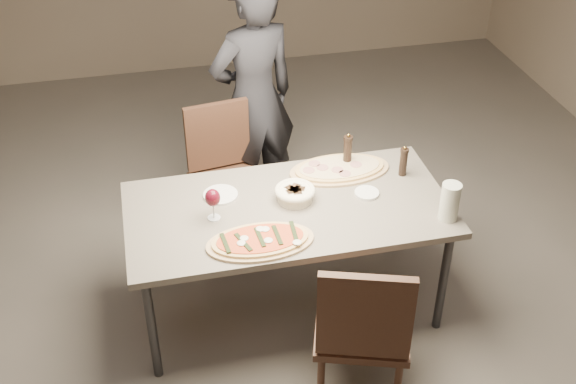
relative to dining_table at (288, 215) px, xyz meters
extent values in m
plane|color=#5F5952|center=(0.00, 0.00, -0.69)|extent=(7.00, 7.00, 0.00)
cube|color=slate|center=(0.00, 0.00, 0.04)|extent=(1.80, 0.90, 0.04)
cylinder|color=#333335|center=(-0.82, -0.37, -0.34)|extent=(0.05, 0.05, 0.71)
cylinder|color=#333335|center=(0.82, -0.37, -0.34)|extent=(0.05, 0.05, 0.71)
cylinder|color=#333335|center=(-0.82, 0.37, -0.34)|extent=(0.05, 0.05, 0.71)
cylinder|color=#333335|center=(0.82, 0.37, -0.34)|extent=(0.05, 0.05, 0.71)
ellipsoid|color=white|center=(-0.29, -0.27, 0.10)|extent=(0.05, 0.05, 0.01)
ellipsoid|color=white|center=(-0.31, -0.30, 0.10)|extent=(0.05, 0.05, 0.01)
ellipsoid|color=white|center=(-0.03, -0.36, 0.10)|extent=(0.05, 0.05, 0.01)
ellipsoid|color=white|center=(-0.17, -0.21, 0.10)|extent=(0.05, 0.05, 0.01)
ellipsoid|color=white|center=(-0.18, -0.31, 0.10)|extent=(0.05, 0.05, 0.01)
ellipsoid|color=white|center=(-0.20, -0.21, 0.10)|extent=(0.05, 0.05, 0.01)
cube|color=black|center=(-0.40, -0.28, 0.09)|extent=(0.04, 0.16, 0.01)
cube|color=black|center=(-0.30, -0.30, 0.09)|extent=(0.07, 0.16, 0.01)
cube|color=black|center=(-0.21, -0.27, 0.09)|extent=(0.03, 0.16, 0.01)
cube|color=black|center=(-0.12, -0.28, 0.09)|extent=(0.03, 0.16, 0.01)
cube|color=black|center=(-0.03, -0.26, 0.09)|extent=(0.03, 0.16, 0.01)
cylinder|color=tan|center=(0.39, 0.20, 0.09)|extent=(0.07, 0.07, 0.00)
cylinder|color=tan|center=(0.48, 0.28, 0.09)|extent=(0.07, 0.07, 0.00)
cylinder|color=tan|center=(0.28, 0.29, 0.09)|extent=(0.07, 0.07, 0.00)
cylinder|color=tan|center=(0.19, 0.28, 0.09)|extent=(0.07, 0.07, 0.00)
cylinder|color=tan|center=(0.36, 0.24, 0.09)|extent=(0.07, 0.07, 0.00)
cylinder|color=tan|center=(0.24, 0.34, 0.09)|extent=(0.07, 0.07, 0.00)
cylinder|color=#F5E9C6|center=(0.05, 0.05, 0.09)|extent=(0.19, 0.19, 0.08)
torus|color=#F5E9C6|center=(0.05, 0.05, 0.12)|extent=(0.23, 0.23, 0.03)
cube|color=#95623C|center=(0.08, 0.05, 0.11)|extent=(0.07, 0.07, 0.04)
cube|color=#95623C|center=(0.06, 0.08, 0.11)|extent=(0.08, 0.08, 0.04)
cube|color=#95623C|center=(0.03, 0.07, 0.11)|extent=(0.07, 0.08, 0.04)
cube|color=#95623C|center=(0.03, 0.04, 0.11)|extent=(0.07, 0.06, 0.04)
cube|color=#95623C|center=(0.06, 0.03, 0.11)|extent=(0.05, 0.06, 0.04)
cylinder|color=white|center=(0.46, 0.02, 0.07)|extent=(0.14, 0.14, 0.02)
cylinder|color=#B1AF41|center=(0.46, 0.02, 0.07)|extent=(0.10, 0.10, 0.00)
cylinder|color=black|center=(0.73, 0.16, 0.14)|extent=(0.04, 0.04, 0.16)
cylinder|color=black|center=(0.73, 0.16, 0.22)|extent=(0.05, 0.05, 0.02)
sphere|color=gold|center=(0.73, 0.16, 0.24)|extent=(0.02, 0.02, 0.02)
cylinder|color=black|center=(0.44, 0.33, 0.15)|extent=(0.05, 0.05, 0.18)
cylinder|color=black|center=(0.44, 0.33, 0.24)|extent=(0.06, 0.06, 0.02)
sphere|color=gold|center=(0.44, 0.33, 0.27)|extent=(0.02, 0.02, 0.02)
cylinder|color=silver|center=(0.82, -0.30, 0.17)|extent=(0.11, 0.11, 0.22)
cylinder|color=silver|center=(-0.42, -0.01, 0.06)|extent=(0.07, 0.07, 0.01)
cylinder|color=silver|center=(-0.42, -0.01, 0.11)|extent=(0.01, 0.01, 0.09)
ellipsoid|color=#4C0A18|center=(-0.42, -0.01, 0.19)|extent=(0.08, 0.08, 0.10)
cylinder|color=white|center=(-0.35, 0.19, 0.06)|extent=(0.20, 0.20, 0.01)
cube|color=#41271B|center=(0.22, -0.70, -0.24)|extent=(0.59, 0.59, 0.04)
cylinder|color=#41271B|center=(0.10, -0.46, -0.47)|extent=(0.04, 0.04, 0.44)
cylinder|color=#41271B|center=(0.46, -0.58, -0.47)|extent=(0.04, 0.04, 0.44)
cube|color=#41271B|center=(0.16, -0.90, 0.05)|extent=(0.44, 0.18, 0.49)
cube|color=#41271B|center=(-0.23, 0.73, -0.26)|extent=(0.50, 0.50, 0.04)
cylinder|color=#41271B|center=(-0.08, 0.93, -0.49)|extent=(0.04, 0.04, 0.42)
cylinder|color=#41271B|center=(-0.44, 0.88, -0.49)|extent=(0.04, 0.04, 0.42)
cylinder|color=#41271B|center=(-0.03, 0.57, -0.49)|extent=(0.04, 0.04, 0.42)
cylinder|color=#41271B|center=(-0.39, 0.52, -0.49)|extent=(0.04, 0.04, 0.42)
cube|color=#41271B|center=(-0.26, 0.93, 0.02)|extent=(0.43, 0.10, 0.47)
imported|color=black|center=(0.02, 1.10, 0.16)|extent=(0.72, 0.57, 1.71)
camera|label=1|loc=(-0.72, -3.14, 2.44)|focal=45.00mm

